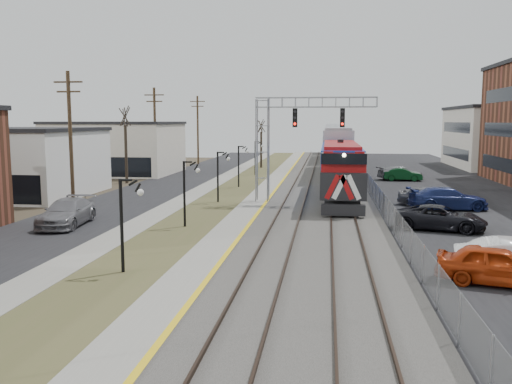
# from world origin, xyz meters

# --- Properties ---
(ground) EXTENTS (160.00, 160.00, 0.00)m
(ground) POSITION_xyz_m (0.00, 0.00, 0.00)
(ground) COLOR #473D2D
(ground) RESTS_ON ground
(street_west) EXTENTS (7.00, 120.00, 0.04)m
(street_west) POSITION_xyz_m (-11.50, 35.00, 0.02)
(street_west) COLOR black
(street_west) RESTS_ON ground
(sidewalk) EXTENTS (2.00, 120.00, 0.08)m
(sidewalk) POSITION_xyz_m (-7.00, 35.00, 0.04)
(sidewalk) COLOR gray
(sidewalk) RESTS_ON ground
(grass_median) EXTENTS (4.00, 120.00, 0.06)m
(grass_median) POSITION_xyz_m (-4.00, 35.00, 0.03)
(grass_median) COLOR #484A27
(grass_median) RESTS_ON ground
(platform) EXTENTS (2.00, 120.00, 0.24)m
(platform) POSITION_xyz_m (-1.00, 35.00, 0.12)
(platform) COLOR gray
(platform) RESTS_ON ground
(ballast_bed) EXTENTS (8.00, 120.00, 0.20)m
(ballast_bed) POSITION_xyz_m (4.00, 35.00, 0.10)
(ballast_bed) COLOR #595651
(ballast_bed) RESTS_ON ground
(parking_lot) EXTENTS (16.00, 120.00, 0.04)m
(parking_lot) POSITION_xyz_m (16.00, 35.00, 0.02)
(parking_lot) COLOR black
(parking_lot) RESTS_ON ground
(platform_edge) EXTENTS (0.24, 120.00, 0.01)m
(platform_edge) POSITION_xyz_m (-0.12, 35.00, 0.24)
(platform_edge) COLOR gold
(platform_edge) RESTS_ON platform
(track_near) EXTENTS (1.58, 120.00, 0.15)m
(track_near) POSITION_xyz_m (2.00, 35.00, 0.28)
(track_near) COLOR #2D2119
(track_near) RESTS_ON ballast_bed
(track_far) EXTENTS (1.58, 120.00, 0.15)m
(track_far) POSITION_xyz_m (5.50, 35.00, 0.28)
(track_far) COLOR #2D2119
(track_far) RESTS_ON ballast_bed
(train) EXTENTS (3.00, 108.65, 5.33)m
(train) POSITION_xyz_m (5.50, 77.37, 2.94)
(train) COLOR #1438A8
(train) RESTS_ON ground
(signal_gantry) EXTENTS (9.00, 1.07, 8.15)m
(signal_gantry) POSITION_xyz_m (1.22, 27.99, 5.59)
(signal_gantry) COLOR gray
(signal_gantry) RESTS_ON ground
(lampposts) EXTENTS (0.14, 62.14, 4.00)m
(lampposts) POSITION_xyz_m (-4.00, 18.29, 2.00)
(lampposts) COLOR black
(lampposts) RESTS_ON ground
(utility_poles) EXTENTS (0.28, 80.28, 10.00)m
(utility_poles) POSITION_xyz_m (-14.50, 25.00, 5.00)
(utility_poles) COLOR #4C3823
(utility_poles) RESTS_ON ground
(fence) EXTENTS (0.04, 120.00, 1.60)m
(fence) POSITION_xyz_m (8.20, 35.00, 0.80)
(fence) COLOR gray
(fence) RESTS_ON ground
(bare_trees) EXTENTS (12.30, 42.30, 5.95)m
(bare_trees) POSITION_xyz_m (-12.66, 38.91, 2.70)
(bare_trees) COLOR #382D23
(bare_trees) RESTS_ON ground
(car_lot_a) EXTENTS (4.92, 3.02, 1.56)m
(car_lot_a) POSITION_xyz_m (11.06, 8.24, 0.78)
(car_lot_a) COLOR #B0330D
(car_lot_a) RESTS_ON ground
(car_lot_c) EXTENTS (5.61, 3.62, 1.44)m
(car_lot_c) POSITION_xyz_m (11.05, 19.07, 0.72)
(car_lot_c) COLOR black
(car_lot_c) RESTS_ON ground
(car_lot_d) EXTENTS (5.84, 3.02, 1.62)m
(car_lot_d) POSITION_xyz_m (13.06, 26.62, 0.81)
(car_lot_d) COLOR navy
(car_lot_d) RESTS_ON ground
(car_lot_e) EXTENTS (4.66, 3.39, 1.47)m
(car_lot_e) POSITION_xyz_m (11.94, 28.11, 0.74)
(car_lot_e) COLOR slate
(car_lot_e) RESTS_ON ground
(car_lot_f) EXTENTS (4.08, 1.61, 1.32)m
(car_lot_f) POSITION_xyz_m (12.46, 45.74, 0.66)
(car_lot_f) COLOR #0C401B
(car_lot_f) RESTS_ON ground
(car_street_b) EXTENTS (2.76, 5.72, 1.61)m
(car_street_b) POSITION_xyz_m (-11.20, 17.45, 0.80)
(car_street_b) COLOR slate
(car_street_b) RESTS_ON ground
(car_lot_g) EXTENTS (5.41, 3.54, 1.46)m
(car_lot_g) POSITION_xyz_m (12.37, 46.89, 0.73)
(car_lot_g) COLOR slate
(car_lot_g) RESTS_ON ground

